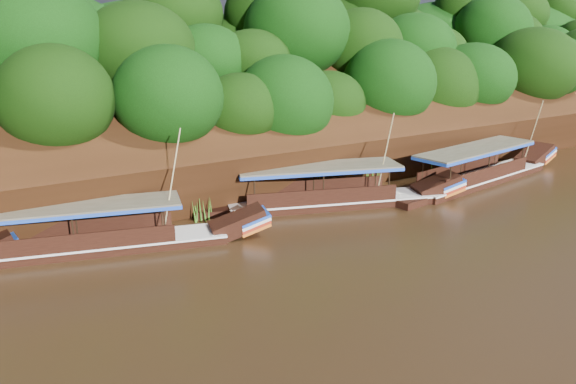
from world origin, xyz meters
name	(u,v)px	position (x,y,z in m)	size (l,w,h in m)	color
ground	(392,248)	(0.00, 0.00, 0.00)	(160.00, 160.00, 0.00)	black
riverbank	(210,139)	(-0.01, 22.73, 1.89)	(120.00, 30.06, 19.40)	black
boat_0	(487,172)	(14.93, 6.36, 0.61)	(16.93, 4.62, 6.15)	black
boat_1	(343,196)	(2.19, 7.19, 0.61)	(15.47, 7.00, 6.50)	black
boat_2	(110,239)	(-12.43, 7.58, 0.57)	(15.88, 6.08, 6.51)	black
reeds	(254,195)	(-2.99, 9.53, 0.91)	(48.59, 2.10, 2.17)	#3C731C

